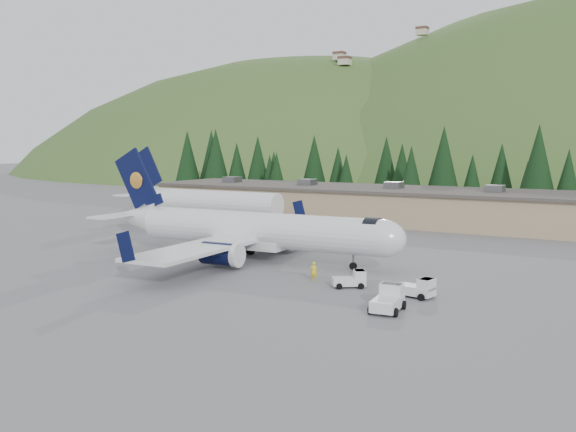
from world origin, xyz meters
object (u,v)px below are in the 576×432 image
(baggage_tug_c, at_px, (389,300))
(second_airliner, at_px, (199,201))
(baggage_tug_a, at_px, (352,280))
(airliner, at_px, (250,230))
(baggage_tug_b, at_px, (418,289))
(ramp_worker, at_px, (314,271))
(terminal_building, at_px, (363,203))

(baggage_tug_c, bearing_deg, second_airliner, 46.15)
(baggage_tug_a, bearing_deg, airliner, 122.74)
(airliner, bearing_deg, baggage_tug_b, -21.83)
(baggage_tug_a, distance_m, baggage_tug_c, 7.75)
(baggage_tug_c, bearing_deg, ramp_worker, 51.00)
(airliner, bearing_deg, baggage_tug_c, -33.79)
(baggage_tug_a, relative_size, terminal_building, 0.04)
(second_airliner, distance_m, ramp_worker, 44.44)
(airliner, height_order, terminal_building, airliner)
(airliner, relative_size, second_airliner, 1.25)
(baggage_tug_a, bearing_deg, terminal_building, 78.96)
(baggage_tug_c, bearing_deg, airliner, 53.01)
(baggage_tug_b, relative_size, ramp_worker, 1.83)
(baggage_tug_c, height_order, terminal_building, terminal_building)
(baggage_tug_a, xyz_separation_m, baggage_tug_c, (5.41, -5.55, 0.17))
(baggage_tug_b, xyz_separation_m, ramp_worker, (-9.76, 1.11, 0.16))
(second_airliner, height_order, ramp_worker, second_airliner)
(terminal_building, bearing_deg, airliner, -84.00)
(baggage_tug_a, height_order, baggage_tug_b, baggage_tug_b)
(airliner, bearing_deg, ramp_worker, -31.96)
(airliner, distance_m, baggage_tug_b, 21.61)
(baggage_tug_a, relative_size, baggage_tug_c, 0.84)
(airliner, distance_m, baggage_tug_c, 23.19)
(baggage_tug_c, bearing_deg, terminal_building, 19.44)
(baggage_tug_a, distance_m, baggage_tug_b, 5.96)
(baggage_tug_b, bearing_deg, terminal_building, 127.77)
(terminal_building, relative_size, ramp_worker, 40.85)
(baggage_tug_b, relative_size, terminal_building, 0.04)
(baggage_tug_c, relative_size, terminal_building, 0.05)
(second_airliner, bearing_deg, airliner, -42.68)
(terminal_building, bearing_deg, ramp_worker, -71.66)
(second_airliner, bearing_deg, baggage_tug_c, -37.81)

